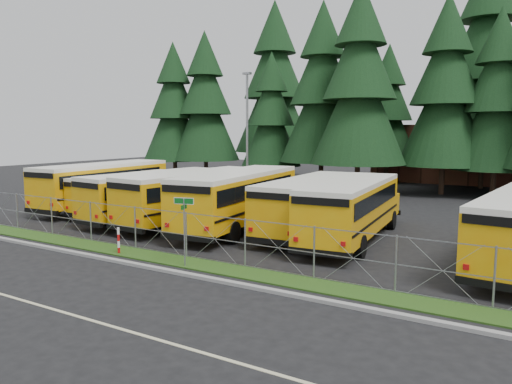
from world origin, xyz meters
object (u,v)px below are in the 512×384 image
bus_3 (198,198)px  bus_4 (242,200)px  bus_5 (313,205)px  bus_1 (134,193)px  bus_6 (354,211)px  bus_2 (159,196)px  street_sign (184,217)px  bus_0 (108,186)px  striped_bollard (119,241)px  light_standard (247,129)px

bus_3 → bus_4: 2.99m
bus_3 → bus_5: (6.85, 1.15, -0.06)m
bus_1 → bus_6: 15.38m
bus_2 → street_sign: 11.14m
bus_5 → bus_6: 2.61m
bus_3 → bus_2: bearing=-173.0°
bus_1 → bus_3: (6.01, -0.86, 0.23)m
bus_0 → street_sign: size_ratio=4.31×
bus_3 → striped_bollard: 7.77m
bus_3 → street_sign: (5.34, -7.66, 0.50)m
bus_1 → striped_bollard: (7.52, -8.42, -0.70)m
bus_1 → bus_5: 12.86m
bus_5 → striped_bollard: bus_5 is taller
light_standard → bus_3: bearing=-70.3°
bus_0 → bus_6: bearing=-5.5°
bus_0 → bus_2: size_ratio=1.08×
bus_4 → light_standard: 14.82m
bus_1 → street_sign: (11.35, -8.51, 0.73)m
bus_2 → bus_3: (2.86, 0.14, 0.07)m
bus_3 → bus_4: size_ratio=0.96×
bus_1 → bus_6: (15.38, -0.40, 0.21)m
bus_0 → bus_3: 8.91m
bus_1 → light_standard: (1.59, 11.49, 4.20)m
bus_1 → bus_5: bearing=1.2°
bus_4 → street_sign: bus_4 is taller
bus_3 → light_standard: size_ratio=1.16×
bus_6 → bus_4: bearing=177.2°
bus_4 → bus_2: bearing=175.5°
bus_6 → bus_0: bearing=171.8°
bus_1 → street_sign: street_sign is taller
striped_bollard → light_standard: 21.34m
bus_3 → striped_bollard: (1.51, -7.56, -0.94)m
bus_2 → bus_6: bearing=8.7°
bus_3 → bus_5: 6.94m
street_sign → light_standard: (-9.75, 20.00, 3.47)m
bus_1 → bus_5: size_ratio=0.88×
bus_0 → striped_bollard: size_ratio=10.10×
bus_6 → street_sign: (-4.03, -8.12, 0.52)m
bus_2 → striped_bollard: (4.36, -7.43, -0.86)m
bus_2 → bus_4: (5.84, 0.25, 0.14)m
bus_0 → bus_5: bus_0 is taller
light_standard → striped_bollard: bearing=-73.4°
bus_5 → light_standard: bearing=131.5°
bus_5 → bus_6: (2.52, -0.69, 0.04)m
bus_5 → street_sign: (-1.51, -8.80, 0.56)m
light_standard → bus_4: bearing=-58.8°
bus_5 → light_standard: light_standard is taller
bus_0 → bus_1: bus_0 is taller
bus_0 → bus_6: 18.21m
bus_1 → striped_bollard: bus_1 is taller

